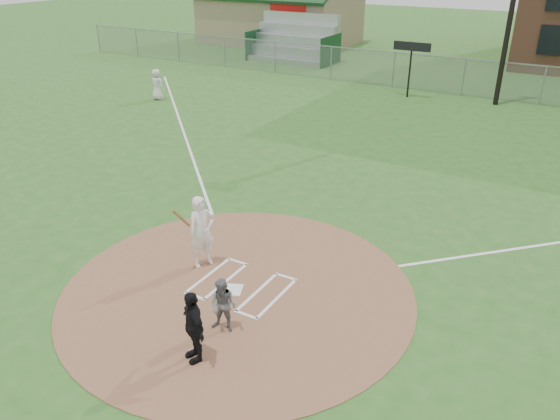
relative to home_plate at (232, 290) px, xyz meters
The scene contains 13 objects.
ground 0.16m from the home_plate, 47.75° to the left, with size 140.00×140.00×0.00m, color #2B5B1F.
dirt_circle 0.16m from the home_plate, 47.75° to the left, with size 8.40×8.40×0.02m, color #8C5F42.
home_plate is the anchor object (origin of this frame).
foul_line_third 12.74m from the home_plate, 134.30° to the left, with size 0.10×24.00×0.01m, color white.
catcher 1.59m from the home_plate, 61.32° to the right, with size 0.60×0.47×1.24m, color slate.
umpire 2.55m from the home_plate, 72.46° to the right, with size 0.92×0.38×1.56m, color black.
ondeck_player 19.03m from the home_plate, 136.71° to the left, with size 0.79×0.52×1.62m, color silver.
batters_boxes 0.29m from the home_plate, 68.47° to the left, with size 2.08×1.88×0.01m.
batter_at_plate 1.73m from the home_plate, 154.13° to the left, with size 0.71×1.11×1.89m.
outfield_fence 22.14m from the home_plate, 89.73° to the left, with size 56.08×0.08×2.03m.
bleachers 29.35m from the home_plate, 116.11° to the left, with size 6.08×3.20×3.20m.
clubhouse 37.71m from the home_plate, 118.39° to the left, with size 12.20×8.71×6.23m.
scoreboard_sign 20.59m from the home_plate, 96.72° to the left, with size 2.00×0.10×2.93m.
Camera 1 is at (6.37, -8.96, 7.42)m, focal length 35.00 mm.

